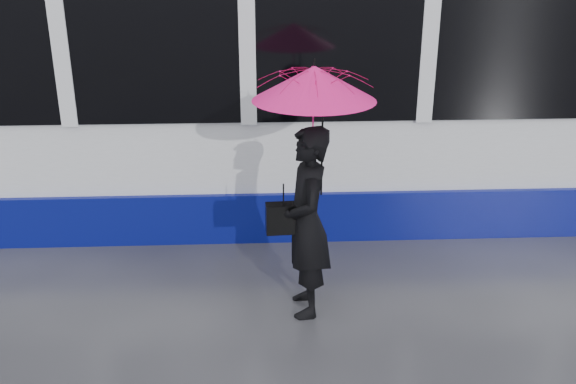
{
  "coord_description": "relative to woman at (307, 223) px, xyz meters",
  "views": [
    {
      "loc": [
        0.79,
        -5.8,
        3.42
      ],
      "look_at": [
        1.07,
        0.11,
        1.1
      ],
      "focal_mm": 40.0,
      "sensor_mm": 36.0,
      "label": 1
    }
  ],
  "objects": [
    {
      "name": "ground",
      "position": [
        -1.23,
        0.29,
        -0.94
      ],
      "size": [
        90.0,
        90.0,
        0.0
      ],
      "primitive_type": "plane",
      "color": "#28282C",
      "rests_on": "ground"
    },
    {
      "name": "rails",
      "position": [
        -1.23,
        2.79,
        -0.93
      ],
      "size": [
        34.0,
        1.51,
        0.02
      ],
      "color": "#3F3D38",
      "rests_on": "ground"
    },
    {
      "name": "woman",
      "position": [
        0.0,
        0.0,
        0.0
      ],
      "size": [
        0.49,
        0.71,
        1.87
      ],
      "primitive_type": "imported",
      "rotation": [
        0.0,
        0.0,
        -1.51
      ],
      "color": "black",
      "rests_on": "ground"
    },
    {
      "name": "umbrella",
      "position": [
        0.05,
        0.0,
        1.12
      ],
      "size": [
        1.17,
        1.17,
        1.27
      ],
      "rotation": [
        0.0,
        0.0,
        0.06
      ],
      "color": "#F01452",
      "rests_on": "ground"
    },
    {
      "name": "handbag",
      "position": [
        -0.22,
        0.02,
        0.05
      ],
      "size": [
        0.34,
        0.17,
        0.47
      ],
      "rotation": [
        0.0,
        0.0,
        0.06
      ],
      "color": "black",
      "rests_on": "ground"
    }
  ]
}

